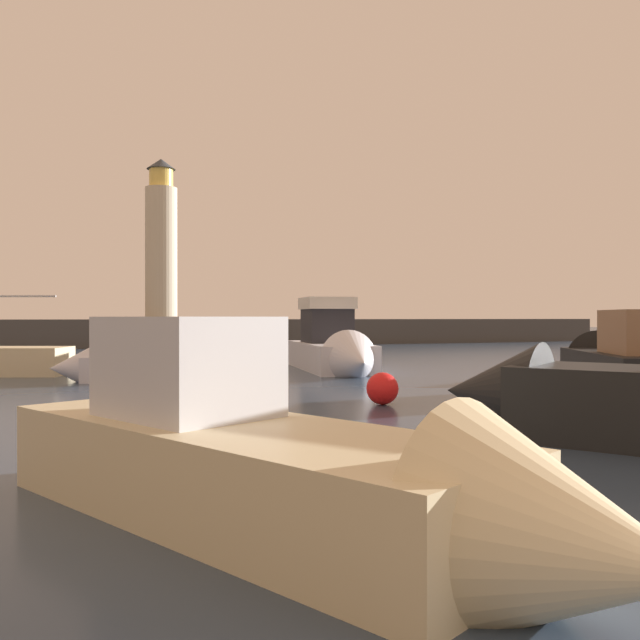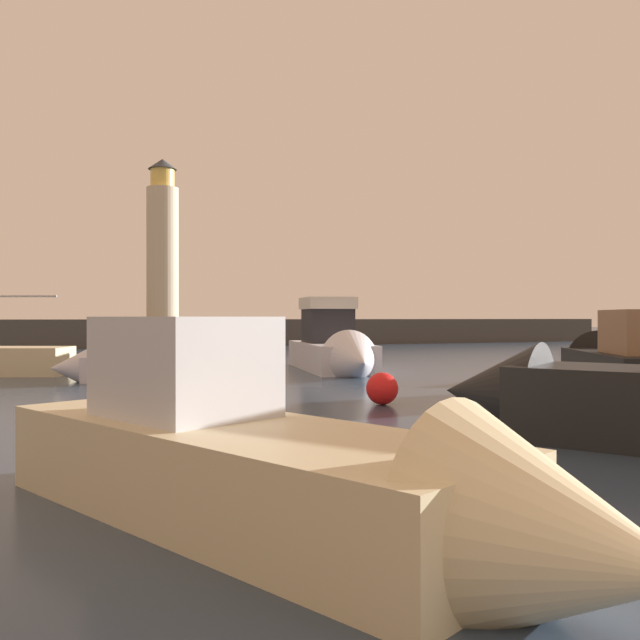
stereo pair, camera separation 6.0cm
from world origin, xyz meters
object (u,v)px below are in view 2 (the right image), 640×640
(motorboat_0, at_px, (296,471))
(motorboat_2, at_px, (336,348))
(lighthouse, at_px, (163,243))
(motorboat_1, at_px, (615,361))
(mooring_buoy, at_px, (382,389))
(motorboat_3, at_px, (137,364))

(motorboat_0, distance_m, motorboat_2, 21.66)
(lighthouse, distance_m, motorboat_1, 38.33)
(motorboat_1, xyz_separation_m, motorboat_2, (-7.20, 8.27, 0.18))
(motorboat_2, bearing_deg, mooring_buoy, -105.09)
(motorboat_2, xyz_separation_m, motorboat_3, (-8.38, -1.41, -0.38))
(motorboat_1, height_order, mooring_buoy, motorboat_1)
(motorboat_0, relative_size, motorboat_1, 0.93)
(motorboat_0, height_order, motorboat_1, motorboat_1)
(lighthouse, bearing_deg, motorboat_3, -98.64)
(lighthouse, height_order, motorboat_0, lighthouse)
(motorboat_0, bearing_deg, mooring_buoy, 59.83)
(lighthouse, height_order, motorboat_3, lighthouse)
(lighthouse, relative_size, mooring_buoy, 14.85)
(motorboat_0, bearing_deg, motorboat_3, 90.12)
(motorboat_0, xyz_separation_m, motorboat_3, (-0.04, 18.58, -0.12))
(motorboat_0, xyz_separation_m, motorboat_1, (15.54, 11.72, 0.08))
(lighthouse, height_order, motorboat_2, lighthouse)
(motorboat_0, height_order, motorboat_2, motorboat_2)
(motorboat_0, distance_m, motorboat_1, 19.46)
(motorboat_1, distance_m, mooring_buoy, 10.29)
(motorboat_0, xyz_separation_m, motorboat_2, (8.34, 19.99, 0.27))
(motorboat_2, height_order, mooring_buoy, motorboat_2)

